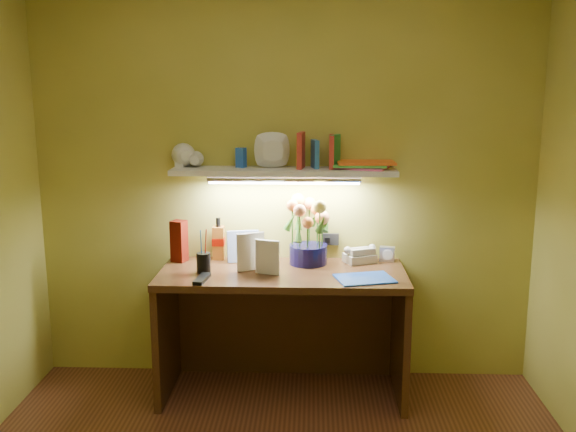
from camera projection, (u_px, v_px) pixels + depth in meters
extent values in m
cube|color=#361F0E|center=(283.00, 333.00, 3.72)|extent=(1.40, 0.60, 0.75)
cube|color=silver|center=(387.00, 254.00, 3.85)|extent=(0.10, 0.06, 0.09)
cube|color=#560F06|center=(179.00, 241.00, 3.83)|extent=(0.10, 0.10, 0.25)
cylinder|color=black|center=(203.00, 256.00, 3.61)|extent=(0.10, 0.10, 0.19)
cube|color=black|center=(202.00, 279.00, 3.47)|extent=(0.07, 0.19, 0.02)
cube|color=blue|center=(365.00, 279.00, 3.49)|extent=(0.35, 0.29, 0.01)
imported|color=white|center=(237.00, 253.00, 3.61)|extent=(0.16, 0.08, 0.22)
imported|color=silver|center=(255.00, 256.00, 3.60)|extent=(0.14, 0.06, 0.20)
cube|color=silver|center=(284.00, 171.00, 3.71)|extent=(1.30, 0.25, 0.03)
imported|color=silver|center=(186.00, 159.00, 3.73)|extent=(0.18, 0.18, 0.11)
imported|color=silver|center=(194.00, 161.00, 3.71)|extent=(0.10, 0.10, 0.09)
imported|color=silver|center=(273.00, 164.00, 3.69)|extent=(0.25, 0.25, 0.05)
cube|color=silver|center=(180.00, 157.00, 3.77)|extent=(0.06, 0.05, 0.12)
cube|color=blue|center=(241.00, 158.00, 3.75)|extent=(0.07, 0.06, 0.12)
cube|color=red|center=(301.00, 150.00, 3.70)|extent=(0.05, 0.15, 0.21)
cube|color=gold|center=(300.00, 152.00, 3.72)|extent=(0.05, 0.12, 0.19)
cube|color=#2A6BB4|center=(315.00, 154.00, 3.72)|extent=(0.05, 0.12, 0.16)
cube|color=#24873D|center=(335.00, 152.00, 3.70)|extent=(0.07, 0.13, 0.19)
cube|color=red|center=(332.00, 152.00, 3.70)|extent=(0.03, 0.14, 0.19)
cube|color=#E651A0|center=(361.00, 167.00, 3.72)|extent=(0.34, 0.29, 0.01)
cube|color=#50C94A|center=(359.00, 165.00, 3.72)|extent=(0.31, 0.23, 0.01)
cube|color=orange|center=(366.00, 162.00, 3.73)|extent=(0.34, 0.25, 0.01)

